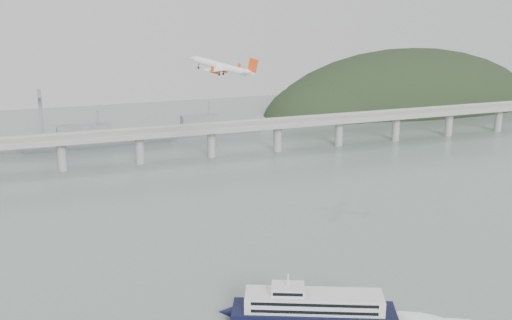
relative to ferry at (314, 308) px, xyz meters
name	(u,v)px	position (x,y,z in m)	size (l,w,h in m)	color
ground	(305,283)	(8.82, 26.28, -4.71)	(900.00, 900.00, 0.00)	slate
bridge	(181,135)	(7.67, 226.28, 12.93)	(800.00, 22.00, 23.90)	gray
headland	(418,123)	(294.00, 358.03, -24.06)	(365.00, 155.00, 156.00)	black
ferry	(314,308)	(0.00, 0.00, 0.00)	(86.98, 44.21, 17.38)	black
airliner	(223,67)	(7.17, 126.00, 69.20)	(31.87, 30.08, 10.90)	white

